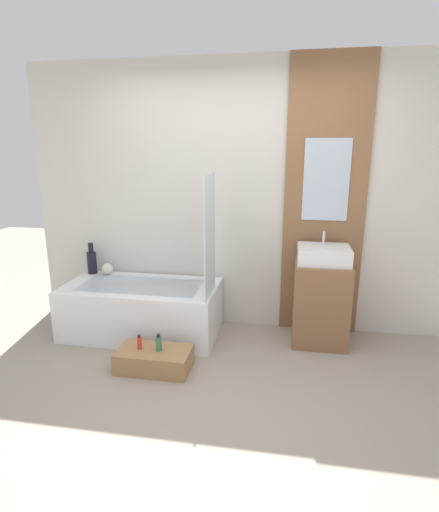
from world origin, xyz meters
name	(u,v)px	position (x,y,z in m)	size (l,w,h in m)	color
ground_plane	(204,414)	(0.00, 0.00, 0.00)	(12.00, 12.00, 0.00)	gray
wall_tiled_back	(237,199)	(0.00, 1.58, 1.30)	(4.20, 0.06, 2.60)	beige
wall_wood_accent	(325,200)	(0.84, 1.53, 1.31)	(0.75, 0.04, 2.60)	brown
bathtub	(142,309)	(-0.87, 1.15, 0.25)	(1.48, 0.76, 0.50)	white
glass_shower_screen	(210,236)	(-0.16, 1.01, 1.03)	(0.01, 0.45, 1.07)	silver
wooden_step_bench	(154,359)	(-0.53, 0.51, 0.09)	(0.60, 0.33, 0.17)	#997047
vanity_cabinet	(320,303)	(0.84, 1.27, 0.39)	(0.50, 0.48, 0.77)	brown
sink	(324,255)	(0.84, 1.27, 0.85)	(0.46, 0.37, 0.27)	white
vase_tall_dark	(92,261)	(-1.51, 1.43, 0.63)	(0.10, 0.10, 0.33)	black
vase_round_light	(108,269)	(-1.34, 1.42, 0.56)	(0.12, 0.12, 0.12)	silver
bottle_soap_primary	(139,343)	(-0.65, 0.51, 0.23)	(0.04, 0.04, 0.12)	red
bottle_soap_secondary	(159,343)	(-0.49, 0.51, 0.24)	(0.05, 0.05, 0.14)	#38704C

